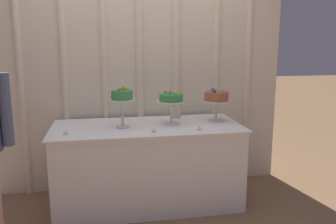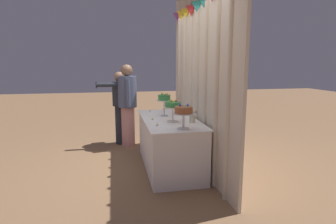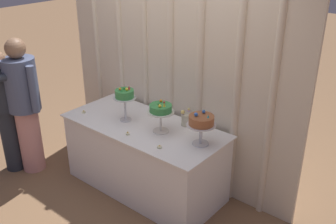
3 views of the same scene
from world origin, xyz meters
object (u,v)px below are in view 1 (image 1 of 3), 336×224
object	(u,v)px
cake_display_rightmost	(216,98)
flower_vase	(176,111)
cake_display_center	(171,100)
tealight_near_right	(199,129)
cake_table	(148,165)
tealight_near_left	(154,131)
tealight_far_left	(66,134)
cake_display_leftmost	(122,97)

from	to	relation	value
cake_display_rightmost	flower_vase	world-z (taller)	cake_display_rightmost
cake_display_center	tealight_near_right	size ratio (longest dim) A/B	7.02
cake_table	tealight_near_left	world-z (taller)	tealight_near_left
cake_display_center	tealight_far_left	bearing A→B (deg)	-167.58
cake_table	flower_vase	world-z (taller)	flower_vase
cake_display_rightmost	tealight_far_left	distance (m)	1.48
tealight_far_left	tealight_near_right	size ratio (longest dim) A/B	0.97
cake_table	tealight_near_right	bearing A→B (deg)	-30.33
tealight_near_left	cake_table	bearing A→B (deg)	95.55
cake_display_center	tealight_near_left	xyz separation A→B (m)	(-0.21, -0.27, -0.23)
cake_display_rightmost	cake_display_center	bearing A→B (deg)	-174.56
cake_table	tealight_far_left	xyz separation A→B (m)	(-0.73, -0.21, 0.40)
flower_vase	tealight_near_left	size ratio (longest dim) A/B	4.69
flower_vase	tealight_near_left	distance (m)	0.63
flower_vase	tealight_far_left	distance (m)	1.18
cake_display_rightmost	tealight_far_left	xyz separation A→B (m)	(-1.44, -0.26, -0.23)
tealight_near_left	flower_vase	bearing A→B (deg)	59.34
cake_display_rightmost	flower_vase	size ratio (longest dim) A/B	1.72
cake_display_rightmost	tealight_near_left	distance (m)	0.78
cake_table	flower_vase	xyz separation A→B (m)	(0.35, 0.27, 0.47)
cake_table	cake_display_leftmost	xyz separation A→B (m)	(-0.23, -0.04, 0.68)
tealight_near_left	cake_display_rightmost	bearing A→B (deg)	24.96
cake_display_rightmost	flower_vase	bearing A→B (deg)	147.70
tealight_far_left	cake_display_leftmost	bearing A→B (deg)	18.99
cake_display_leftmost	tealight_far_left	size ratio (longest dim) A/B	8.56
cake_display_leftmost	tealight_near_right	bearing A→B (deg)	-18.33
cake_display_leftmost	tealight_near_right	world-z (taller)	cake_display_leftmost
cake_display_center	tealight_near_right	bearing A→B (deg)	-51.68
cake_display_rightmost	cake_table	bearing A→B (deg)	-175.98
tealight_far_left	flower_vase	bearing A→B (deg)	24.11
tealight_near_left	tealight_near_right	xyz separation A→B (m)	(0.42, 0.00, -0.00)
flower_vase	tealight_near_right	size ratio (longest dim) A/B	4.08
cake_display_rightmost	cake_display_leftmost	bearing A→B (deg)	-174.77
cake_display_center	tealight_far_left	xyz separation A→B (m)	(-0.97, -0.21, -0.23)
cake_display_leftmost	cake_display_rightmost	size ratio (longest dim) A/B	1.18
cake_display_rightmost	tealight_far_left	bearing A→B (deg)	-169.82
cake_display_leftmost	cake_display_center	distance (m)	0.47
cake_table	tealight_far_left	world-z (taller)	tealight_far_left
tealight_near_right	cake_display_rightmost	bearing A→B (deg)	50.45
cake_display_leftmost	cake_display_rightmost	bearing A→B (deg)	5.23
tealight_near_left	tealight_far_left	bearing A→B (deg)	175.69
cake_table	tealight_near_right	distance (m)	0.66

